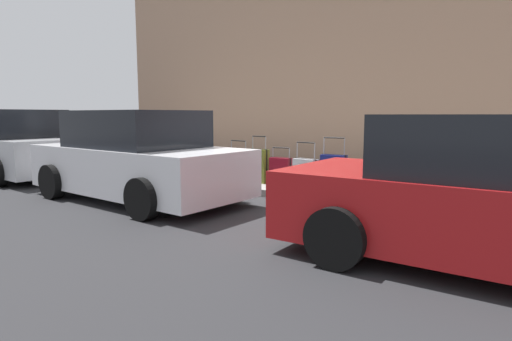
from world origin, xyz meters
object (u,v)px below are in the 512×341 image
Objects in this scene: suitcase_olive_1 at (460,185)px; parked_car_white_1 at (137,158)px; suitcase_maroon_0 at (499,192)px; fire_hydrant at (200,157)px; suitcase_olive_8 at (259,166)px; parked_car_silver_2 at (15,146)px; suitcase_maroon_7 at (281,171)px; suitcase_teal_10 at (220,165)px; suitcase_silver_6 at (305,173)px; suitcase_navy_5 at (333,173)px; suitcase_black_9 at (239,166)px; suitcase_teal_3 at (390,178)px; bollard_post at (181,159)px; suitcase_black_2 at (423,184)px; suitcase_red_4 at (362,180)px; parked_car_red_0 at (506,198)px.

parked_car_white_1 is (4.95, 2.28, 0.30)m from suitcase_olive_1.
suitcase_maroon_0 is 6.15m from fire_hydrant.
parked_car_silver_2 reaches higher than suitcase_olive_8.
suitcase_maroon_7 reaches higher than suitcase_teal_10.
suitcase_maroon_7 is 0.54m from suitcase_olive_8.
suitcase_teal_10 is 0.14× the size of parked_car_silver_2.
parked_car_silver_2 reaches higher than suitcase_silver_6.
suitcase_navy_5 is at bearing -176.19° from suitcase_silver_6.
suitcase_maroon_0 is 4.96m from suitcase_black_9.
parked_car_white_1 is at bearing 53.95° from suitcase_maroon_7.
bollard_post is at bearing 1.60° from suitcase_teal_3.
suitcase_maroon_7 is 2.80m from parked_car_white_1.
parked_car_silver_2 is at bearing 13.52° from suitcase_black_2.
suitcase_olive_1 is 0.72× the size of suitcase_olive_8.
suitcase_black_9 reaches higher than bollard_post.
suitcase_olive_8 reaches higher than suitcase_black_9.
suitcase_maroon_7 is 0.18× the size of parked_car_white_1.
parked_car_white_1 reaches higher than bollard_post.
suitcase_black_9 is (4.41, 0.05, -0.01)m from suitcase_olive_1.
bollard_post reaches higher than suitcase_red_4.
suitcase_teal_10 is at bearing 0.21° from suitcase_black_2.
parked_car_red_0 reaches higher than suitcase_black_9.
suitcase_maroon_0 is 0.19× the size of parked_car_white_1.
suitcase_black_9 is 0.19× the size of parked_car_red_0.
suitcase_olive_8 is 5.24m from parked_car_red_0.
bollard_post is (6.11, 0.17, 0.03)m from suitcase_olive_1.
suitcase_red_4 is 0.12× the size of parked_car_silver_2.
suitcase_black_9 is 0.20× the size of parked_car_white_1.
suitcase_teal_3 is 1.69× the size of suitcase_red_4.
suitcase_navy_5 is at bearing -178.77° from suitcase_teal_10.
parked_car_red_0 is at bearing 136.98° from suitcase_red_4.
suitcase_teal_3 is at bearing -179.85° from suitcase_maroon_7.
parked_car_white_1 reaches higher than suitcase_black_9.
suitcase_navy_5 is at bearing -0.24° from suitcase_olive_1.
suitcase_maroon_0 reaches higher than suitcase_teal_10.
parked_car_red_0 is (-1.42, 2.25, 0.29)m from suitcase_black_2.
parked_car_white_1 is at bearing -0.00° from parked_car_red_0.
suitcase_teal_10 is (2.78, 0.06, -0.05)m from suitcase_navy_5.
suitcase_olive_8 is 2.50m from parked_car_white_1.
parked_car_red_0 reaches higher than suitcase_teal_10.
bollard_post is (1.16, 0.12, 0.07)m from suitcase_teal_10.
suitcase_silver_6 is 1.03× the size of suitcase_black_9.
suitcase_maroon_0 is 1.08m from suitcase_black_2.
suitcase_olive_1 is 0.91× the size of suitcase_maroon_7.
suitcase_maroon_7 is at bearing -28.14° from parked_car_red_0.
suitcase_teal_3 reaches higher than suitcase_silver_6.
suitcase_olive_8 is (2.23, 0.11, 0.10)m from suitcase_red_4.
suitcase_teal_3 is 0.22× the size of parked_car_white_1.
bollard_post is 0.17× the size of parked_car_white_1.
parked_car_white_1 is at bearing 89.88° from suitcase_teal_10.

